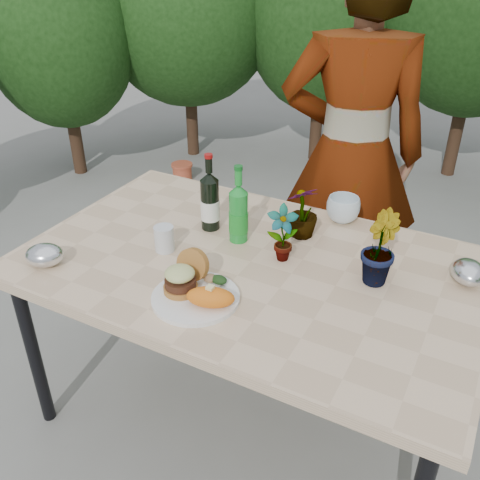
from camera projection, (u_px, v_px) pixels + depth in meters
The scene contains 18 objects.
ground at pixel (249, 410), 2.26m from camera, with size 80.00×80.00×0.00m, color slate.
patio_table at pixel (251, 275), 1.91m from camera, with size 1.60×1.00×0.75m.
shrub_hedge at pixel (447, 47), 2.94m from camera, with size 6.74×5.24×2.48m.
dinner_plate at pixel (196, 298), 1.68m from camera, with size 0.28×0.28×0.01m, color white.
burger_stack at pixel (183, 276), 1.69m from camera, with size 0.11×0.16×0.11m.
sweet_potato at pixel (211, 297), 1.62m from camera, with size 0.15×0.08×0.06m, color orange.
grilled_veg at pixel (215, 279), 1.74m from camera, with size 0.08×0.05×0.03m.
wine_bottle at pixel (210, 202), 2.03m from camera, with size 0.07×0.07×0.31m.
sparkling_water at pixel (238, 214), 1.95m from camera, with size 0.07×0.07×0.30m.
plastic_cup at pixel (164, 239), 1.92m from camera, with size 0.07×0.07×0.10m, color silver.
seedling_left at pixel (282, 234), 1.84m from camera, with size 0.11×0.07×0.21m, color #215E20.
seedling_mid at pixel (378, 248), 1.72m from camera, with size 0.14×0.11×0.25m, color #1C511B.
seedling_right at pixel (303, 212), 1.99m from camera, with size 0.11×0.11×0.20m, color #1F551D.
blue_bowl at pixel (343, 209), 2.11m from camera, with size 0.13×0.13×0.10m, color silver.
foil_packet_left at pixel (45, 255), 1.84m from camera, with size 0.13×0.11×0.08m, color silver.
foil_packet_right at pixel (468, 272), 1.75m from camera, with size 0.13×0.11×0.08m, color silver.
person at pixel (351, 156), 2.37m from camera, with size 0.65×0.43×1.78m, color #A76953.
terracotta_pot at pixel (182, 172), 4.27m from camera, with size 0.17×0.17×0.14m.
Camera 1 is at (0.71, -1.41, 1.77)m, focal length 40.00 mm.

